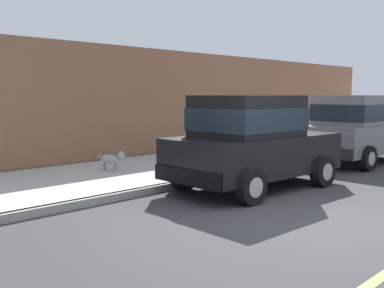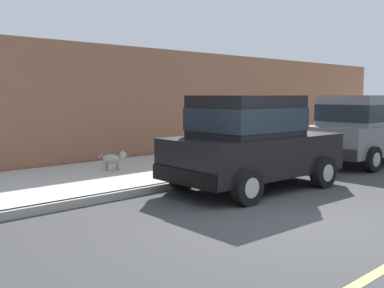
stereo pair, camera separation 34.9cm
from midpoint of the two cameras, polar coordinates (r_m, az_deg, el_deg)
The scene contains 8 objects.
ground_plane at distance 7.07m, azimuth 13.54°, elevation -9.45°, with size 80.00×80.00×0.00m, color #38383A.
curb at distance 9.08m, azimuth -4.03°, elevation -5.36°, with size 0.16×64.00×0.14m, color gray.
sidewalk at distance 10.48m, azimuth -10.52°, elevation -3.89°, with size 3.60×64.00×0.14m, color #B7B5AD.
car_black_hatchback at distance 9.07m, azimuth 6.48°, elevation 0.40°, with size 2.06×3.86×1.88m.
car_grey_hatchback at distance 13.24m, azimuth 19.24°, elevation 1.91°, with size 2.03×3.84×1.88m.
dog_grey at distance 10.58m, azimuth -10.98°, elevation -1.83°, with size 0.66×0.48×0.49m.
fire_hydrant at distance 11.07m, azimuth 4.15°, elevation -1.14°, with size 0.34×0.24×0.72m.
building_facade at distance 15.52m, azimuth 1.76°, elevation 5.21°, with size 0.50×20.00×3.24m, color #8C5B42.
Camera 1 is at (3.39, -5.96, 1.88)m, focal length 42.25 mm.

